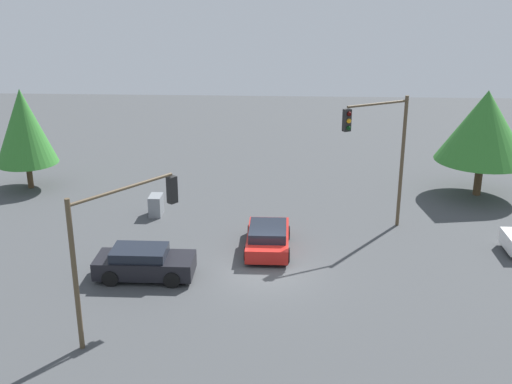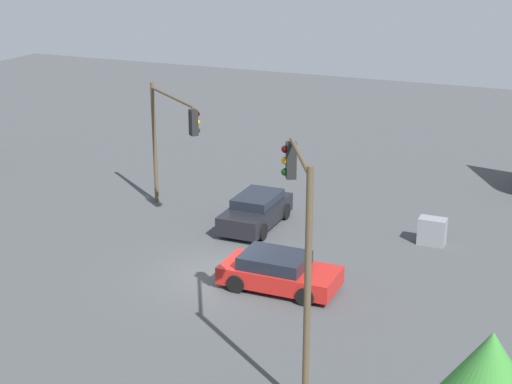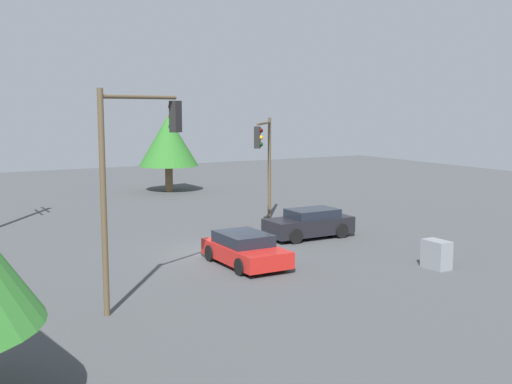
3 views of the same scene
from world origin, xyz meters
name	(u,v)px [view 2 (image 2 of 3)]	position (x,y,z in m)	size (l,w,h in m)	color
ground_plane	(221,276)	(0.00, 0.00, 0.00)	(80.00, 80.00, 0.00)	#424447
sedan_red	(279,272)	(-2.29, 0.05, 0.62)	(4.15, 2.07, 1.27)	red
sedan_dark	(256,211)	(0.82, -5.18, 0.68)	(1.93, 4.22, 1.37)	black
traffic_signal_main	(170,129)	(4.78, -5.03, 3.92)	(3.82, 3.09, 5.62)	brown
traffic_signal_cross	(300,230)	(-5.03, 5.50, 4.61)	(1.98, 3.31, 6.79)	brown
electrical_cabinet	(432,231)	(-6.49, -6.12, 0.55)	(1.09, 0.65, 1.11)	gray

